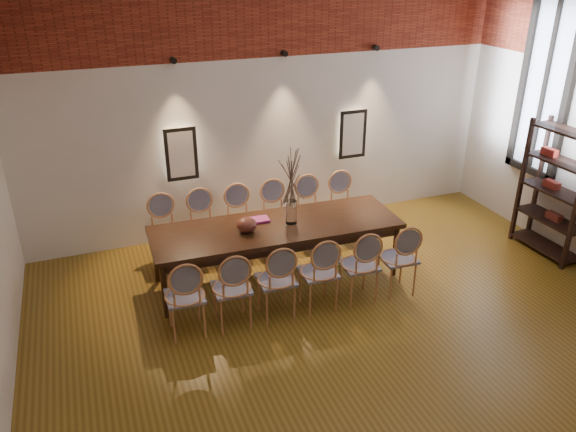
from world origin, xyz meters
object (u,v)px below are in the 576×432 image
object	(u,v)px
chair_far_f	(345,208)
shelving_rack	(557,191)
chair_far_b	(204,228)
bowl	(247,225)
chair_near_e	(359,265)
chair_near_c	(276,280)
chair_near_a	(185,296)
chair_near_b	(232,288)
chair_far_e	(312,212)
dining_table	(277,252)
chair_near_f	(398,258)
chair_far_a	(165,234)
book	(258,220)
chair_near_d	(318,272)
vase	(291,212)
chair_far_c	(241,223)
chair_far_d	(277,217)

from	to	relation	value
chair_far_f	shelving_rack	size ratio (longest dim) A/B	0.52
chair_far_b	bowl	world-z (taller)	chair_far_b
chair_near_e	shelving_rack	xyz separation A→B (m)	(3.00, 0.14, 0.43)
chair_near_c	chair_far_f	xyz separation A→B (m)	(1.58, 1.49, 0.00)
chair_near_a	chair_far_f	xyz separation A→B (m)	(2.60, 1.46, 0.00)
chair_near_b	chair_far_e	xyz separation A→B (m)	(1.58, 1.49, 0.00)
dining_table	bowl	xyz separation A→B (m)	(-0.39, -0.04, 0.46)
chair_far_f	dining_table	bearing A→B (deg)	31.17
chair_near_a	shelving_rack	bearing A→B (deg)	2.76
chair_near_f	chair_far_a	size ratio (longest dim) A/B	1.00
bowl	chair_near_b	bearing A→B (deg)	-119.63
book	shelving_rack	distance (m)	4.00
chair_near_d	bowl	world-z (taller)	chair_near_d
chair_far_e	bowl	size ratio (longest dim) A/B	3.92
chair_far_b	vase	size ratio (longest dim) A/B	3.13
chair_far_c	chair_far_e	bearing A→B (deg)	-180.00
chair_far_d	dining_table	bearing A→B (deg)	71.71
dining_table	chair_far_e	bearing A→B (deg)	45.24
vase	dining_table	bearing A→B (deg)	178.04
chair_far_b	book	world-z (taller)	chair_far_b
chair_far_b	chair_far_d	world-z (taller)	same
dining_table	chair_near_b	bearing A→B (deg)	-134.76
chair_near_c	chair_far_f	bearing A→B (deg)	45.24
chair_far_b	book	size ratio (longest dim) A/B	3.62
shelving_rack	chair_near_c	bearing A→B (deg)	179.60
chair_near_b	chair_far_b	xyz separation A→B (m)	(0.05, 1.54, 0.00)
chair_far_c	chair_near_a	bearing A→B (deg)	56.53
chair_near_f	shelving_rack	world-z (taller)	shelving_rack
chair_near_d	chair_far_f	distance (m)	1.85
chair_far_b	shelving_rack	xyz separation A→B (m)	(4.48, -1.46, 0.43)
chair_near_a	chair_far_b	size ratio (longest dim) A/B	1.00
chair_near_b	chair_far_c	bearing A→B (deg)	71.71
chair_far_a	chair_far_d	world-z (taller)	same
chair_far_e	chair_far_c	bearing A→B (deg)	0.00
chair_near_e	chair_far_b	world-z (taller)	same
chair_near_e	chair_far_c	size ratio (longest dim) A/B	1.00
chair_near_e	chair_far_d	world-z (taller)	same
dining_table	chair_near_c	xyz separation A→B (m)	(-0.28, -0.76, 0.09)
chair_far_c	chair_far_f	xyz separation A→B (m)	(1.53, -0.05, 0.00)
chair_far_c	chair_near_b	bearing A→B (deg)	71.71
chair_near_c	chair_far_c	xyz separation A→B (m)	(0.05, 1.54, 0.00)
chair_far_c	chair_far_e	distance (m)	1.02
chair_near_c	shelving_rack	bearing A→B (deg)	3.46
chair_near_a	chair_near_f	world-z (taller)	same
chair_far_c	vase	bearing A→B (deg)	120.13
chair_near_a	chair_near_d	world-z (taller)	same
chair_far_d	chair_far_f	distance (m)	1.02
dining_table	chair_near_f	world-z (taller)	chair_near_f
chair_near_c	chair_near_e	xyz separation A→B (m)	(1.02, -0.03, 0.00)
chair_far_e	chair_far_f	bearing A→B (deg)	180.00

